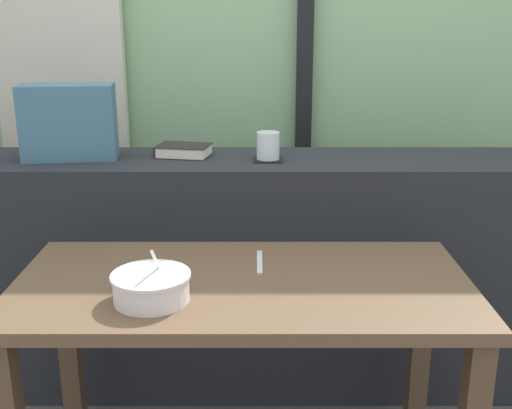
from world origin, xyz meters
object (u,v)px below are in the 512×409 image
at_px(juice_glass, 268,147).
at_px(closed_book, 183,151).
at_px(throw_pillow, 69,122).
at_px(fork_utensil, 260,262).
at_px(breakfast_table, 243,316).
at_px(coaster_square, 268,160).
at_px(soup_bowl, 151,287).

bearing_deg(juice_glass, closed_book, 167.22).
xyz_separation_m(throw_pillow, fork_utensil, (0.66, -0.49, -0.32)).
height_order(breakfast_table, juice_glass, juice_glass).
distance_m(breakfast_table, juice_glass, 0.69).
xyz_separation_m(breakfast_table, closed_book, (-0.23, 0.66, 0.33)).
height_order(coaster_square, throw_pillow, throw_pillow).
bearing_deg(juice_glass, soup_bowl, -113.04).
xyz_separation_m(coaster_square, fork_utensil, (-0.03, -0.47, -0.20)).
distance_m(coaster_square, soup_bowl, 0.79).
bearing_deg(throw_pillow, juice_glass, -2.24).
xyz_separation_m(breakfast_table, soup_bowl, (-0.22, -0.13, 0.14)).
relative_size(coaster_square, throw_pillow, 0.31).
relative_size(breakfast_table, throw_pillow, 3.86).
xyz_separation_m(juice_glass, soup_bowl, (-0.30, -0.71, -0.21)).
relative_size(breakfast_table, coaster_square, 12.35).
xyz_separation_m(closed_book, throw_pillow, (-0.39, -0.04, 0.11)).
bearing_deg(breakfast_table, throw_pillow, 135.07).
bearing_deg(fork_utensil, juice_glass, 85.88).
relative_size(coaster_square, closed_book, 0.49).
distance_m(breakfast_table, closed_book, 0.77).
bearing_deg(fork_utensil, breakfast_table, -111.39).
xyz_separation_m(juice_glass, fork_utensil, (-0.03, -0.47, -0.24)).
bearing_deg(coaster_square, soup_bowl, -113.04).
bearing_deg(fork_utensil, throw_pillow, 143.16).
relative_size(juice_glass, throw_pillow, 0.30).
height_order(breakfast_table, throw_pillow, throw_pillow).
height_order(breakfast_table, fork_utensil, fork_utensil).
height_order(coaster_square, closed_book, closed_book).
relative_size(coaster_square, juice_glass, 1.05).
bearing_deg(coaster_square, breakfast_table, -97.64).
relative_size(coaster_square, fork_utensil, 0.59).
bearing_deg(throw_pillow, coaster_square, -2.24).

